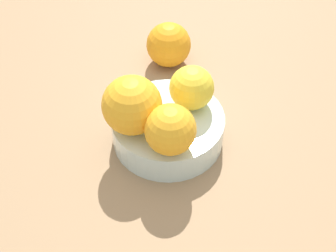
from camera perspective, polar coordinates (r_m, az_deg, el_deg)
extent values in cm
cube|color=#997551|center=(68.36, 0.00, -2.04)|extent=(110.00, 110.00, 2.00)
cylinder|color=silver|center=(67.32, 0.00, -1.27)|extent=(9.49, 9.49, 0.77)
cylinder|color=silver|center=(66.02, 0.00, -0.25)|extent=(15.30, 15.30, 4.29)
sphere|color=#F9A823|center=(60.75, -4.29, 2.47)|extent=(7.71, 7.71, 7.71)
sphere|color=yellow|center=(64.25, 2.81, 4.53)|extent=(6.03, 6.03, 6.03)
sphere|color=#F9A823|center=(58.53, 0.28, -0.43)|extent=(6.46, 6.46, 6.46)
sphere|color=orange|center=(77.49, 0.08, 9.58)|extent=(7.10, 7.10, 7.10)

